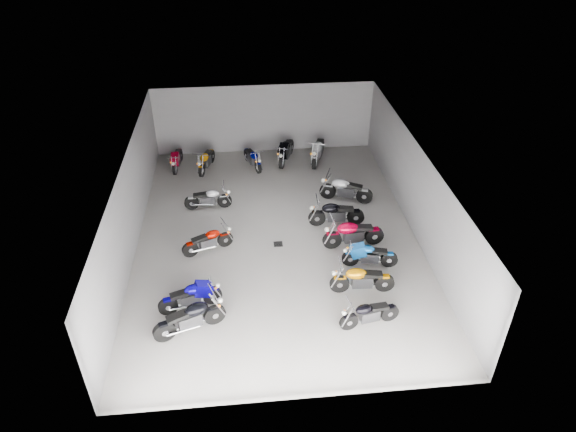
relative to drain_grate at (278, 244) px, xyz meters
name	(u,v)px	position (x,y,z in m)	size (l,w,h in m)	color
ground	(277,236)	(0.00, 0.50, -0.01)	(14.00, 14.00, 0.00)	gray
wall_back	(264,119)	(0.00, 7.50, 1.59)	(10.00, 0.10, 3.20)	slate
wall_left	(130,207)	(-5.00, 0.50, 1.59)	(0.10, 14.00, 3.20)	slate
wall_right	(417,191)	(5.00, 0.50, 1.59)	(0.10, 14.00, 3.20)	slate
ceiling	(276,157)	(0.00, 0.50, 3.21)	(10.00, 14.00, 0.04)	black
drain_grate	(278,244)	(0.00, 0.00, 0.00)	(0.32, 0.32, 0.01)	black
motorcycle_left_a	(190,318)	(-2.82, -3.89, 0.51)	(2.05, 0.90, 0.94)	black
motorcycle_left_b	(191,296)	(-2.87, -2.95, 0.46)	(1.91, 0.63, 0.85)	black
motorcycle_left_d	(208,241)	(-2.44, -0.14, 0.44)	(1.76, 0.79, 0.81)	black
motorcycle_left_f	(208,198)	(-2.51, 2.65, 0.44)	(1.85, 0.36, 0.82)	black
motorcycle_right_a	(369,313)	(2.29, -4.15, 0.44)	(1.84, 0.51, 0.81)	black
motorcycle_right_b	(362,279)	(2.39, -2.71, 0.48)	(2.05, 0.43, 0.90)	black
motorcycle_right_c	(369,255)	(2.92, -1.50, 0.44)	(1.87, 0.45, 0.82)	black
motorcycle_right_d	(353,234)	(2.60, -0.34, 0.52)	(2.21, 0.47, 0.97)	black
motorcycle_right_e	(336,213)	(2.24, 1.01, 0.50)	(2.10, 0.43, 0.92)	black
motorcycle_right_f	(345,189)	(2.92, 2.67, 0.51)	(2.06, 0.87, 0.94)	black
motorcycle_back_a	(177,159)	(-4.00, 6.14, 0.44)	(0.41, 1.85, 0.81)	black
motorcycle_back_b	(206,160)	(-2.71, 5.85, 0.46)	(0.67, 1.90, 0.85)	black
motorcycle_back_c	(253,158)	(-0.65, 5.87, 0.44)	(0.73, 1.79, 0.82)	black
motorcycle_back_d	(286,151)	(0.89, 6.31, 0.52)	(0.89, 2.09, 0.96)	black
motorcycle_back_e	(318,150)	(2.34, 6.16, 0.54)	(0.89, 2.20, 1.00)	black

